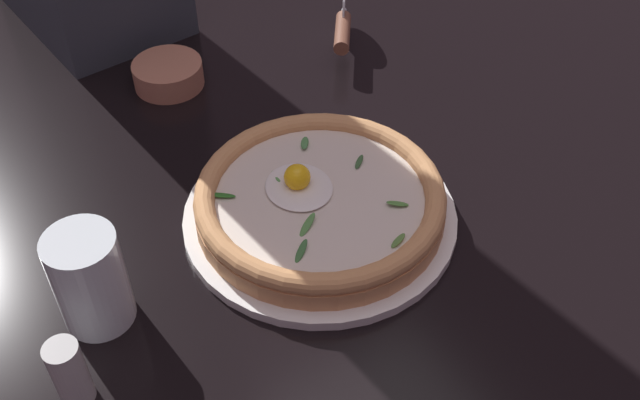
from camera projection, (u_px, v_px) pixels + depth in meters
ground_plane at (317, 244)px, 0.85m from camera, size 2.40×2.40×0.03m
pizza_plate at (320, 216)px, 0.85m from camera, size 0.31×0.31×0.01m
pizza at (320, 200)px, 0.84m from camera, size 0.28×0.28×0.06m
side_bowl at (168, 74)px, 1.04m from camera, size 0.10×0.10×0.03m
pizza_cutter at (343, 25)px, 1.09m from camera, size 0.13×0.09×0.08m
drinking_glass at (92, 285)px, 0.73m from camera, size 0.07×0.07×0.11m
pepper_shaker at (70, 373)px, 0.67m from camera, size 0.03×0.03×0.08m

